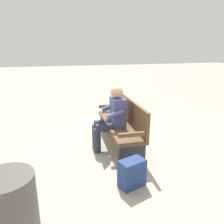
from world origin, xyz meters
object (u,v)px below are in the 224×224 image
at_px(bench_near, 123,123).
at_px(person_seated, 112,116).
at_px(backpack, 132,173).
at_px(trash_bin, 12,222).

xyz_separation_m(bench_near, person_seated, (-0.08, 0.24, 0.17)).
xyz_separation_m(backpack, trash_bin, (-0.75, 1.37, 0.24)).
height_order(backpack, trash_bin, trash_bin).
relative_size(person_seated, trash_bin, 1.38).
relative_size(bench_near, backpack, 4.64).
relative_size(backpack, trash_bin, 0.46).
distance_m(bench_near, trash_bin, 2.61).
distance_m(person_seated, trash_bin, 2.41).
xyz_separation_m(person_seated, backpack, (-1.18, 0.06, -0.44)).
bearing_deg(bench_near, backpack, 170.04).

